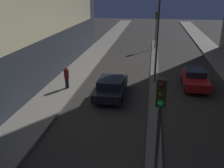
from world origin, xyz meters
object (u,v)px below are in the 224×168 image
traffic_light_mid (156,22)px  pedestrian_on_left_sidewalk (67,77)px  street_lamp (160,0)px  car_right_lane (195,79)px  traffic_light_near (160,115)px  car_left_lane (111,87)px

traffic_light_mid → pedestrian_on_left_sidewalk: (-6.61, -15.79, -2.40)m
street_lamp → car_right_lane: size_ratio=2.36×
street_lamp → car_right_lane: 6.57m
traffic_light_near → street_lamp: size_ratio=0.48×
car_left_lane → car_right_lane: 6.75m
car_left_lane → car_right_lane: bearing=23.9°
street_lamp → car_right_lane: street_lamp is taller
street_lamp → pedestrian_on_left_sidewalk: size_ratio=5.63×
traffic_light_near → car_right_lane: (3.09, 11.89, -2.74)m
traffic_light_near → street_lamp: (0.00, 12.38, 3.04)m
traffic_light_near → car_left_lane: bearing=108.6°
traffic_light_near → pedestrian_on_left_sidewalk: bearing=124.1°
street_lamp → car_left_lane: street_lamp is taller
traffic_light_mid → pedestrian_on_left_sidewalk: traffic_light_mid is taller
traffic_light_near → car_right_lane: bearing=75.5°
pedestrian_on_left_sidewalk → traffic_light_near: bearing=-55.9°
traffic_light_near → street_lamp: bearing=90.0°
car_left_lane → pedestrian_on_left_sidewalk: (-3.52, 0.61, 0.34)m
traffic_light_near → car_right_lane: size_ratio=1.13×
traffic_light_mid → pedestrian_on_left_sidewalk: bearing=-112.7°
street_lamp → traffic_light_mid: bearing=90.0°
traffic_light_near → car_left_lane: 10.04m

